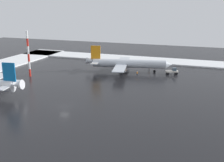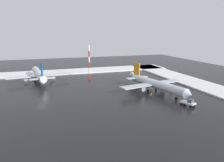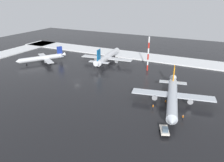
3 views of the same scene
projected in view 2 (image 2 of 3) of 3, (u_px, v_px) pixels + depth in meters
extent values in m
plane|color=black|center=(41.00, 100.00, 75.95)|extent=(240.00, 240.00, 0.00)
cube|color=white|center=(40.00, 73.00, 122.11)|extent=(152.00, 16.00, 0.55)
cube|color=white|center=(199.00, 84.00, 96.65)|extent=(14.00, 116.00, 0.55)
cylinder|color=silver|center=(157.00, 85.00, 83.34)|extent=(8.79, 28.55, 3.23)
cone|color=silver|center=(189.00, 94.00, 70.35)|extent=(3.46, 2.84, 3.07)
cone|color=silver|center=(134.00, 76.00, 96.37)|extent=(3.36, 3.87, 3.14)
cube|color=silver|center=(167.00, 82.00, 89.60)|extent=(12.92, 6.53, 0.34)
cylinder|color=gray|center=(164.00, 85.00, 88.49)|extent=(2.50, 3.54, 1.90)
cube|color=silver|center=(136.00, 86.00, 82.03)|extent=(12.92, 6.53, 0.34)
cylinder|color=gray|center=(141.00, 88.00, 82.76)|extent=(2.50, 3.54, 1.90)
cube|color=orange|center=(137.00, 69.00, 93.66)|extent=(1.09, 3.79, 5.32)
cube|color=silver|center=(142.00, 77.00, 95.71)|extent=(4.95, 3.32, 0.23)
cube|color=silver|center=(131.00, 78.00, 92.94)|extent=(4.95, 3.32, 0.23)
cylinder|color=black|center=(176.00, 95.00, 75.24)|extent=(0.23, 0.23, 0.66)
cylinder|color=black|center=(176.00, 98.00, 75.55)|extent=(0.53, 1.09, 1.04)
cylinder|color=black|center=(156.00, 86.00, 87.08)|extent=(0.23, 0.23, 0.66)
cylinder|color=black|center=(156.00, 89.00, 87.39)|extent=(0.53, 1.09, 1.04)
cylinder|color=black|center=(148.00, 87.00, 85.05)|extent=(0.23, 0.23, 0.66)
cylinder|color=black|center=(148.00, 91.00, 85.36)|extent=(0.53, 1.09, 1.04)
cylinder|color=silver|center=(39.00, 74.00, 103.81)|extent=(6.48, 29.10, 3.28)
cone|color=silver|center=(35.00, 69.00, 117.61)|extent=(3.35, 2.65, 3.11)
cone|color=silver|center=(43.00, 79.00, 89.70)|extent=(3.15, 3.73, 3.19)
cube|color=silver|center=(21.00, 77.00, 98.07)|extent=(12.92, 5.61, 0.35)
cylinder|color=gray|center=(26.00, 79.00, 99.50)|extent=(2.28, 3.47, 1.93)
cube|color=silver|center=(57.00, 74.00, 104.56)|extent=(12.92, 5.61, 0.35)
cylinder|color=gray|center=(52.00, 76.00, 104.41)|extent=(2.28, 3.47, 1.93)
cube|color=#0C5999|center=(42.00, 70.00, 90.95)|extent=(0.77, 3.87, 5.40)
cube|color=silver|center=(35.00, 79.00, 90.77)|extent=(4.88, 3.01, 0.23)
cube|color=silver|center=(49.00, 78.00, 93.15)|extent=(4.88, 3.01, 0.23)
cylinder|color=black|center=(36.00, 73.00, 113.07)|extent=(0.23, 0.23, 0.67)
cylinder|color=black|center=(37.00, 76.00, 113.39)|extent=(0.45, 1.09, 1.06)
cylinder|color=black|center=(35.00, 78.00, 100.70)|extent=(0.23, 0.23, 0.67)
cylinder|color=black|center=(35.00, 81.00, 101.01)|extent=(0.45, 1.09, 1.06)
cylinder|color=black|center=(44.00, 78.00, 102.44)|extent=(0.23, 0.23, 0.67)
cylinder|color=black|center=(44.00, 81.00, 102.75)|extent=(0.45, 1.09, 1.06)
cube|color=silver|center=(188.00, 103.00, 69.06)|extent=(3.73, 5.09, 0.50)
cube|color=#3F5160|center=(191.00, 101.00, 68.20)|extent=(1.91, 1.85, 1.10)
cylinder|color=black|center=(194.00, 105.00, 68.64)|extent=(0.63, 0.95, 0.90)
cylinder|color=black|center=(191.00, 107.00, 67.39)|extent=(0.63, 0.95, 0.90)
cylinder|color=black|center=(185.00, 103.00, 71.04)|extent=(0.63, 0.95, 0.90)
cylinder|color=black|center=(181.00, 104.00, 69.80)|extent=(0.63, 0.95, 0.90)
cylinder|color=black|center=(151.00, 96.00, 78.10)|extent=(0.16, 0.16, 0.85)
cylinder|color=black|center=(151.00, 96.00, 78.13)|extent=(0.16, 0.16, 0.85)
cylinder|color=orange|center=(151.00, 94.00, 77.95)|extent=(0.36, 0.36, 0.62)
sphere|color=tan|center=(151.00, 93.00, 77.86)|extent=(0.24, 0.24, 0.24)
cylinder|color=black|center=(179.00, 96.00, 78.99)|extent=(0.16, 0.16, 0.85)
cylinder|color=black|center=(178.00, 96.00, 79.01)|extent=(0.16, 0.16, 0.85)
cylinder|color=orange|center=(179.00, 94.00, 78.84)|extent=(0.36, 0.36, 0.62)
sphere|color=tan|center=(179.00, 93.00, 78.74)|extent=(0.24, 0.24, 0.24)
cylinder|color=black|center=(151.00, 92.00, 83.99)|extent=(0.16, 0.16, 0.85)
cylinder|color=black|center=(151.00, 92.00, 83.80)|extent=(0.16, 0.16, 0.85)
cylinder|color=orange|center=(151.00, 90.00, 83.73)|extent=(0.36, 0.36, 0.62)
sphere|color=tan|center=(151.00, 89.00, 83.64)|extent=(0.24, 0.24, 0.24)
cylinder|color=red|center=(90.00, 76.00, 107.91)|extent=(0.70, 0.70, 2.80)
cylinder|color=white|center=(89.00, 71.00, 107.29)|extent=(0.70, 0.70, 2.80)
cylinder|color=red|center=(89.00, 65.00, 106.66)|extent=(0.70, 0.70, 2.80)
cylinder|color=white|center=(89.00, 60.00, 106.04)|extent=(0.70, 0.70, 2.80)
cylinder|color=red|center=(89.00, 54.00, 105.41)|extent=(0.70, 0.70, 2.80)
cylinder|color=white|center=(89.00, 48.00, 104.79)|extent=(0.70, 0.70, 2.80)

